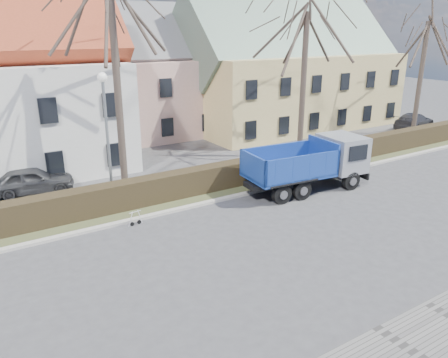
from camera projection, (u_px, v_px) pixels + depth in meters
ground at (251, 245)px, 17.07m from camera, size 120.00×120.00×0.00m
curb_far at (195, 205)px, 20.73m from camera, size 80.00×0.30×0.12m
grass_strip at (180, 195)px, 22.01m from camera, size 80.00×3.00×0.10m
hedge at (181, 185)px, 21.65m from camera, size 60.00×0.90×1.30m
building_pink at (144, 84)px, 33.77m from camera, size 10.80×8.80×8.00m
building_yellow at (288, 75)px, 37.35m from camera, size 18.80×10.80×8.50m
tree_1 at (116, 66)px, 20.79m from camera, size 9.20×9.20×12.65m
tree_2 at (304, 71)px, 27.12m from camera, size 8.00×8.00×11.00m
tree_3 at (422, 67)px, 33.28m from camera, size 7.60×7.60×10.45m
dump_truck at (303, 165)px, 22.38m from camera, size 7.10×3.21×2.76m
streetlight at (108, 141)px, 20.04m from camera, size 0.49×0.49×6.29m
cart_frame at (131, 219)px, 18.56m from camera, size 0.83×0.54×0.71m
parked_car_a at (32, 180)px, 22.25m from camera, size 4.27×2.28×1.38m
parked_car_b at (414, 121)px, 36.67m from camera, size 4.91×2.78×1.34m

